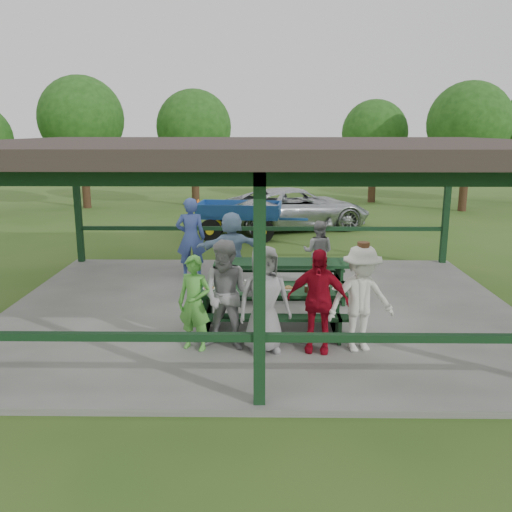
{
  "coord_description": "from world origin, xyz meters",
  "views": [
    {
      "loc": [
        0.04,
        -10.19,
        3.56
      ],
      "look_at": [
        -0.09,
        -0.3,
        1.23
      ],
      "focal_mm": 38.0,
      "sensor_mm": 36.0,
      "label": 1
    }
  ],
  "objects_px": {
    "picnic_table_near": "(271,304)",
    "spectator_blue": "(191,238)",
    "contestant_grey_mid": "(264,299)",
    "pickup_truck": "(296,208)",
    "spectator_grey": "(318,252)",
    "contestant_green": "(194,303)",
    "contestant_grey_left": "(228,295)",
    "picnic_table_far": "(281,274)",
    "farm_trailer": "(240,219)",
    "contestant_red": "(317,301)",
    "contestant_white_fedora": "(361,298)",
    "spectator_lblue": "(232,249)"
  },
  "relations": [
    {
      "from": "contestant_grey_mid",
      "to": "contestant_white_fedora",
      "type": "relative_size",
      "value": 0.97
    },
    {
      "from": "picnic_table_near",
      "to": "contestant_grey_left",
      "type": "bearing_deg",
      "value": -130.6
    },
    {
      "from": "contestant_green",
      "to": "contestant_grey_mid",
      "type": "relative_size",
      "value": 0.89
    },
    {
      "from": "contestant_white_fedora",
      "to": "farm_trailer",
      "type": "distance_m",
      "value": 9.88
    },
    {
      "from": "picnic_table_far",
      "to": "farm_trailer",
      "type": "height_order",
      "value": "farm_trailer"
    },
    {
      "from": "spectator_blue",
      "to": "pickup_truck",
      "type": "distance_m",
      "value": 7.55
    },
    {
      "from": "picnic_table_near",
      "to": "picnic_table_far",
      "type": "relative_size",
      "value": 0.92
    },
    {
      "from": "contestant_green",
      "to": "contestant_grey_mid",
      "type": "distance_m",
      "value": 1.11
    },
    {
      "from": "contestant_green",
      "to": "pickup_truck",
      "type": "xyz_separation_m",
      "value": [
        2.3,
        11.29,
        -0.12
      ]
    },
    {
      "from": "spectator_blue",
      "to": "farm_trailer",
      "type": "xyz_separation_m",
      "value": [
        0.93,
        5.24,
        -0.42
      ]
    },
    {
      "from": "spectator_grey",
      "to": "spectator_lblue",
      "type": "bearing_deg",
      "value": 22.14
    },
    {
      "from": "farm_trailer",
      "to": "picnic_table_near",
      "type": "bearing_deg",
      "value": -78.39
    },
    {
      "from": "contestant_grey_mid",
      "to": "contestant_red",
      "type": "xyz_separation_m",
      "value": [
        0.83,
        0.02,
        -0.03
      ]
    },
    {
      "from": "picnic_table_far",
      "to": "farm_trailer",
      "type": "relative_size",
      "value": 0.77
    },
    {
      "from": "contestant_grey_mid",
      "to": "pickup_truck",
      "type": "relative_size",
      "value": 0.32
    },
    {
      "from": "contestant_grey_mid",
      "to": "farm_trailer",
      "type": "bearing_deg",
      "value": 78.32
    },
    {
      "from": "spectator_lblue",
      "to": "farm_trailer",
      "type": "relative_size",
      "value": 0.46
    },
    {
      "from": "contestant_red",
      "to": "spectator_blue",
      "type": "distance_m",
      "value": 5.08
    },
    {
      "from": "spectator_blue",
      "to": "spectator_grey",
      "type": "bearing_deg",
      "value": 165.11
    },
    {
      "from": "spectator_grey",
      "to": "farm_trailer",
      "type": "bearing_deg",
      "value": -53.83
    },
    {
      "from": "contestant_white_fedora",
      "to": "spectator_grey",
      "type": "bearing_deg",
      "value": 80.12
    },
    {
      "from": "picnic_table_far",
      "to": "contestant_white_fedora",
      "type": "distance_m",
      "value": 3.1
    },
    {
      "from": "picnic_table_near",
      "to": "spectator_blue",
      "type": "height_order",
      "value": "spectator_blue"
    },
    {
      "from": "contestant_grey_mid",
      "to": "spectator_blue",
      "type": "distance_m",
      "value": 4.73
    },
    {
      "from": "spectator_grey",
      "to": "farm_trailer",
      "type": "distance_m",
      "value": 6.1
    },
    {
      "from": "contestant_grey_left",
      "to": "contestant_grey_mid",
      "type": "height_order",
      "value": "contestant_grey_left"
    },
    {
      "from": "picnic_table_near",
      "to": "picnic_table_far",
      "type": "height_order",
      "value": "same"
    },
    {
      "from": "contestant_grey_mid",
      "to": "pickup_truck",
      "type": "xyz_separation_m",
      "value": [
        1.19,
        11.36,
        -0.22
      ]
    },
    {
      "from": "spectator_grey",
      "to": "spectator_blue",
      "type": "bearing_deg",
      "value": 7.11
    },
    {
      "from": "spectator_grey",
      "to": "contestant_grey_left",
      "type": "bearing_deg",
      "value": 81.26
    },
    {
      "from": "picnic_table_near",
      "to": "picnic_table_far",
      "type": "distance_m",
      "value": 2.02
    },
    {
      "from": "contestant_red",
      "to": "contestant_white_fedora",
      "type": "relative_size",
      "value": 0.94
    },
    {
      "from": "contestant_grey_mid",
      "to": "spectator_grey",
      "type": "height_order",
      "value": "contestant_grey_mid"
    },
    {
      "from": "contestant_grey_mid",
      "to": "picnic_table_near",
      "type": "bearing_deg",
      "value": 66.2
    },
    {
      "from": "contestant_grey_left",
      "to": "farm_trailer",
      "type": "xyz_separation_m",
      "value": [
        -0.22,
        9.56,
        -0.36
      ]
    },
    {
      "from": "spectator_grey",
      "to": "pickup_truck",
      "type": "bearing_deg",
      "value": -72.97
    },
    {
      "from": "contestant_grey_mid",
      "to": "pickup_truck",
      "type": "bearing_deg",
      "value": 67.61
    },
    {
      "from": "contestant_green",
      "to": "spectator_lblue",
      "type": "distance_m",
      "value": 3.67
    },
    {
      "from": "picnic_table_far",
      "to": "contestant_red",
      "type": "xyz_separation_m",
      "value": [
        0.47,
        -2.88,
        0.35
      ]
    },
    {
      "from": "contestant_green",
      "to": "pickup_truck",
      "type": "relative_size",
      "value": 0.29
    },
    {
      "from": "picnic_table_near",
      "to": "farm_trailer",
      "type": "distance_m",
      "value": 8.79
    },
    {
      "from": "contestant_green",
      "to": "contestant_grey_left",
      "type": "height_order",
      "value": "contestant_grey_left"
    },
    {
      "from": "contestant_grey_left",
      "to": "contestant_red",
      "type": "distance_m",
      "value": 1.42
    },
    {
      "from": "picnic_table_near",
      "to": "contestant_white_fedora",
      "type": "relative_size",
      "value": 1.47
    },
    {
      "from": "picnic_table_far",
      "to": "contestant_grey_mid",
      "type": "relative_size",
      "value": 1.64
    },
    {
      "from": "picnic_table_near",
      "to": "spectator_blue",
      "type": "relative_size",
      "value": 1.36
    },
    {
      "from": "contestant_red",
      "to": "picnic_table_far",
      "type": "bearing_deg",
      "value": 110.56
    },
    {
      "from": "spectator_lblue",
      "to": "spectator_blue",
      "type": "height_order",
      "value": "spectator_blue"
    },
    {
      "from": "contestant_grey_left",
      "to": "spectator_grey",
      "type": "bearing_deg",
      "value": 77.09
    },
    {
      "from": "spectator_grey",
      "to": "contestant_white_fedora",
      "type": "bearing_deg",
      "value": 110.95
    }
  ]
}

